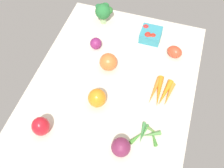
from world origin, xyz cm
name	(u,v)px	position (x,y,z in cm)	size (l,w,h in cm)	color
tablecloth	(112,88)	(0.00, 0.00, 1.00)	(104.00, 76.00, 2.00)	beige
roma_tomato	(175,52)	(27.66, -24.43, 4.98)	(7.68, 5.95, 5.95)	#E44529
red_onion_near_basket	(96,43)	(21.18, 15.38, 5.03)	(6.06, 6.06, 6.06)	#7E225D
bell_pepper_red	(41,126)	(-30.70, 21.13, 6.51)	(7.50, 7.50, 9.03)	red
carrot_bunch	(161,92)	(2.89, -22.88, 3.37)	(16.48, 10.95, 2.96)	orange
broccoli_head	(104,11)	(41.01, 17.60, 9.82)	(9.60, 9.74, 12.21)	#9BBE83
okra_pile	(146,135)	(-19.59, -21.26, 2.85)	(11.14, 12.28, 1.89)	#488E35
heirloom_tomato_orange	(108,62)	(10.32, 5.08, 6.34)	(8.67, 8.67, 8.67)	orange
berry_basket	(150,35)	(35.83, -10.09, 5.00)	(10.70, 10.70, 6.78)	teal
red_onion_center	(121,147)	(-29.31, -12.86, 5.92)	(7.84, 7.84, 7.84)	#702447
bell_pepper_orange	(97,98)	(-10.81, 3.48, 6.51)	(8.18, 8.18, 9.02)	orange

